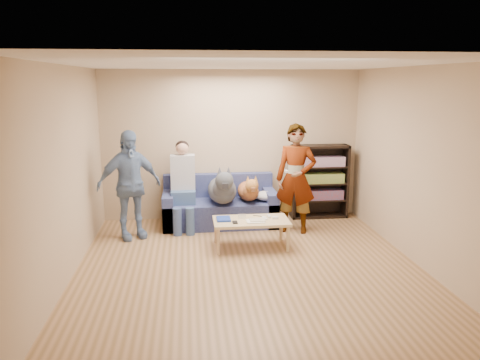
{
  "coord_description": "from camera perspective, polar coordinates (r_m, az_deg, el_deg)",
  "views": [
    {
      "loc": [
        -0.77,
        -5.61,
        2.41
      ],
      "look_at": [
        0.0,
        1.2,
        0.95
      ],
      "focal_mm": 35.0,
      "sensor_mm": 36.0,
      "label": 1
    }
  ],
  "objects": [
    {
      "name": "dog_tan",
      "position": [
        7.84,
        1.09,
        -1.28
      ],
      "size": [
        0.35,
        1.14,
        0.51
      ],
      "color": "#AA6733",
      "rests_on": "sofa"
    },
    {
      "name": "headphone_cup_b",
      "position": [
        6.93,
        2.94,
        -4.59
      ],
      "size": [
        0.07,
        0.07,
        0.02
      ],
      "primitive_type": "cylinder",
      "color": "white",
      "rests_on": "coffee_table"
    },
    {
      "name": "ground",
      "position": [
        6.15,
        1.29,
        -11.04
      ],
      "size": [
        5.0,
        5.0,
        0.0
      ],
      "primitive_type": "plane",
      "color": "olive",
      "rests_on": "ground"
    },
    {
      "name": "controller_b",
      "position": [
        6.92,
        4.31,
        -4.59
      ],
      "size": [
        0.09,
        0.06,
        0.03
      ],
      "primitive_type": "cube",
      "color": "silver",
      "rests_on": "coffee_table"
    },
    {
      "name": "wall_front",
      "position": [
        3.39,
        7.14,
        -7.17
      ],
      "size": [
        4.5,
        0.0,
        4.5
      ],
      "primitive_type": "plane",
      "rotation": [
        -1.57,
        0.0,
        0.0
      ],
      "color": "tan",
      "rests_on": "ground"
    },
    {
      "name": "dog_gray",
      "position": [
        7.68,
        -2.15,
        -1.08
      ],
      "size": [
        0.47,
        1.28,
        0.69
      ],
      "color": "#4F535A",
      "rests_on": "sofa"
    },
    {
      "name": "pen_orange",
      "position": [
        6.69,
        1.38,
        -5.24
      ],
      "size": [
        0.13,
        0.06,
        0.01
      ],
      "primitive_type": "cylinder",
      "rotation": [
        0.0,
        1.57,
        0.35
      ],
      "color": "orange",
      "rests_on": "coffee_table"
    },
    {
      "name": "magazine",
      "position": [
        6.77,
        2.13,
        -4.87
      ],
      "size": [
        0.22,
        0.17,
        0.01
      ],
      "primitive_type": "cube",
      "color": "beige",
      "rests_on": "coffee_table"
    },
    {
      "name": "bookshelf",
      "position": [
        8.45,
        9.62,
        0.04
      ],
      "size": [
        1.0,
        0.34,
        1.3
      ],
      "color": "black",
      "rests_on": "ground"
    },
    {
      "name": "person_seated",
      "position": [
        7.75,
        -6.96,
        -0.25
      ],
      "size": [
        0.4,
        0.73,
        1.47
      ],
      "color": "#436594",
      "rests_on": "sofa"
    },
    {
      "name": "wallet",
      "position": [
        6.7,
        -0.62,
        -5.18
      ],
      "size": [
        0.07,
        0.12,
        0.02
      ],
      "primitive_type": "cube",
      "color": "black",
      "rests_on": "coffee_table"
    },
    {
      "name": "person_standing_left",
      "position": [
        7.35,
        -13.35,
        -0.59
      ],
      "size": [
        1.07,
        0.79,
        1.69
      ],
      "primitive_type": "imported",
      "rotation": [
        0.0,
        0.0,
        0.43
      ],
      "color": "#7499BA",
      "rests_on": "ground"
    },
    {
      "name": "controller_a",
      "position": [
        6.98,
        3.54,
        -4.43
      ],
      "size": [
        0.04,
        0.13,
        0.03
      ],
      "primitive_type": "cube",
      "color": "silver",
      "rests_on": "coffee_table"
    },
    {
      "name": "wall_left",
      "position": [
        5.9,
        -20.84,
        0.4
      ],
      "size": [
        0.0,
        5.0,
        5.0
      ],
      "primitive_type": "plane",
      "rotation": [
        1.57,
        0.0,
        1.57
      ],
      "color": "tan",
      "rests_on": "ground"
    },
    {
      "name": "ceiling",
      "position": [
        5.66,
        1.41,
        13.95
      ],
      "size": [
        5.0,
        5.0,
        0.0
      ],
      "primitive_type": "plane",
      "rotation": [
        3.14,
        0.0,
        0.0
      ],
      "color": "white",
      "rests_on": "ground"
    },
    {
      "name": "wall_right",
      "position": [
        6.47,
        21.52,
        1.3
      ],
      "size": [
        0.0,
        5.0,
        5.0
      ],
      "primitive_type": "plane",
      "rotation": [
        1.57,
        0.0,
        -1.57
      ],
      "color": "tan",
      "rests_on": "ground"
    },
    {
      "name": "held_controller",
      "position": [
        7.24,
        5.67,
        1.06
      ],
      "size": [
        0.04,
        0.12,
        0.03
      ],
      "primitive_type": "cube",
      "rotation": [
        0.0,
        0.0,
        0.01
      ],
      "color": "silver",
      "rests_on": "person_standing_right"
    },
    {
      "name": "sofa",
      "position": [
        8.01,
        -2.51,
        -3.4
      ],
      "size": [
        1.9,
        0.85,
        0.82
      ],
      "color": "#515B93",
      "rests_on": "ground"
    },
    {
      "name": "wall_back",
      "position": [
        8.22,
        -1.03,
        4.27
      ],
      "size": [
        4.5,
        0.0,
        4.5
      ],
      "primitive_type": "plane",
      "rotation": [
        1.57,
        0.0,
        0.0
      ],
      "color": "tan",
      "rests_on": "ground"
    },
    {
      "name": "coffee_table",
      "position": [
        6.86,
        1.36,
        -5.24
      ],
      "size": [
        1.1,
        0.6,
        0.42
      ],
      "color": "#D8C385",
      "rests_on": "ground"
    },
    {
      "name": "headphone_cup_a",
      "position": [
        6.85,
        3.05,
        -4.78
      ],
      "size": [
        0.07,
        0.07,
        0.02
      ],
      "primitive_type": "cylinder",
      "color": "white",
      "rests_on": "coffee_table"
    },
    {
      "name": "pen_black",
      "position": [
        7.03,
        2.14,
        -4.38
      ],
      "size": [
        0.13,
        0.08,
        0.01
      ],
      "primitive_type": "cylinder",
      "rotation": [
        0.0,
        1.57,
        -0.52
      ],
      "color": "black",
      "rests_on": "coffee_table"
    },
    {
      "name": "blanket",
      "position": [
        7.92,
        3.3,
        -1.92
      ],
      "size": [
        0.44,
        0.37,
        0.15
      ],
      "primitive_type": "ellipsoid",
      "color": "silver",
      "rests_on": "sofa"
    },
    {
      "name": "papers",
      "position": [
        6.76,
        1.9,
        -5.04
      ],
      "size": [
        0.26,
        0.2,
        0.02
      ],
      "primitive_type": "cube",
      "color": "white",
      "rests_on": "coffee_table"
    },
    {
      "name": "camera_silver",
      "position": [
        6.94,
        0.24,
        -4.42
      ],
      "size": [
        0.11,
        0.06,
        0.05
      ],
      "primitive_type": "cube",
      "color": "silver",
      "rests_on": "coffee_table"
    },
    {
      "name": "notebook_blue",
      "position": [
        6.85,
        -2.02,
        -4.76
      ],
      "size": [
        0.2,
        0.26,
        0.03
      ],
      "primitive_type": "cube",
      "color": "#1C379A",
      "rests_on": "coffee_table"
    },
    {
      "name": "person_standing_right",
      "position": [
        7.51,
        6.82,
        0.16
      ],
      "size": [
        0.74,
        0.61,
        1.75
      ],
      "primitive_type": "imported",
      "rotation": [
        0.0,
        0.0,
        -0.34
      ],
      "color": "gray",
      "rests_on": "ground"
    }
  ]
}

